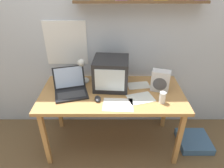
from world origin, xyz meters
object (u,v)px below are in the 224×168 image
space_heater (160,81)px  open_notebook (139,85)px  juice_glass (162,98)px  computer_mouse (98,99)px  desk_lamp (82,69)px  floor_cushion (194,141)px  crt_monitor (111,73)px  laptop (70,87)px  corner_desk (112,97)px  printed_handout (67,81)px  loose_paper_near_monitor (141,98)px  loose_paper_near_laptop (118,105)px

space_heater → open_notebook: space_heater is taller
juice_glass → computer_mouse: (-0.62, 0.04, -0.04)m
desk_lamp → juice_glass: 0.90m
computer_mouse → floor_cushion: computer_mouse is taller
crt_monitor → laptop: bearing=-160.7°
crt_monitor → juice_glass: size_ratio=3.38×
corner_desk → printed_handout: size_ratio=6.21×
laptop → juice_glass: 0.93m
corner_desk → floor_cushion: (0.99, -0.03, -0.62)m
crt_monitor → space_heater: bearing=-4.5°
computer_mouse → loose_paper_near_monitor: size_ratio=0.38×
space_heater → floor_cushion: (0.49, -0.07, -0.80)m
corner_desk → desk_lamp: bearing=148.5°
space_heater → desk_lamp: bearing=-173.3°
loose_paper_near_laptop → corner_desk: bearing=104.5°
juice_glass → computer_mouse: juice_glass is taller
desk_lamp → floor_cushion: 1.59m
desk_lamp → juice_glass: size_ratio=2.60×
printed_handout → open_notebook: size_ratio=0.92×
crt_monitor → desk_lamp: bearing=170.2°
crt_monitor → space_heater: 0.52m
crt_monitor → open_notebook: 0.34m
juice_glass → floor_cushion: size_ratio=0.31×
desk_lamp → loose_paper_near_laptop: bearing=-53.3°
crt_monitor → printed_handout: (-0.51, 0.11, -0.16)m
space_heater → computer_mouse: size_ratio=2.03×
juice_glass → open_notebook: juice_glass is taller
desk_lamp → space_heater: size_ratio=1.29×
computer_mouse → loose_paper_near_monitor: 0.43m
open_notebook → crt_monitor: bearing=-177.3°
computer_mouse → printed_handout: 0.54m
computer_mouse → corner_desk: bearing=45.3°
desk_lamp → floor_cushion: size_ratio=0.80×
corner_desk → juice_glass: bearing=-20.6°
space_heater → crt_monitor: bearing=-171.3°
crt_monitor → computer_mouse: size_ratio=3.41×
crt_monitor → loose_paper_near_laptop: 0.38m
corner_desk → crt_monitor: crt_monitor is taller
crt_monitor → printed_handout: crt_monitor is taller
crt_monitor → laptop: 0.45m
corner_desk → space_heater: (0.50, 0.04, 0.18)m
loose_paper_near_monitor → floor_cushion: size_ratio=0.81×
corner_desk → space_heater: bearing=4.7°
loose_paper_near_laptop → loose_paper_near_monitor: size_ratio=0.99×
crt_monitor → printed_handout: bearing=172.0°
loose_paper_near_laptop → computer_mouse: bearing=158.2°
desk_lamp → computer_mouse: 0.42m
computer_mouse → loose_paper_near_laptop: 0.21m
crt_monitor → desk_lamp: crt_monitor is taller
crt_monitor → loose_paper_near_monitor: size_ratio=1.29×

